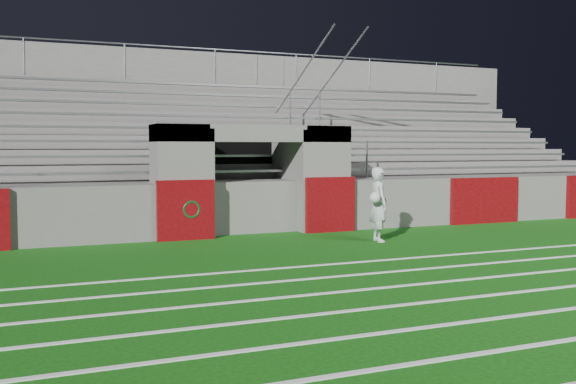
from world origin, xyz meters
name	(u,v)px	position (x,y,z in m)	size (l,w,h in m)	color
ground	(314,255)	(0.00, 0.00, 0.00)	(90.00, 90.00, 0.00)	#0F4B0C
field_markings	(490,319)	(0.00, -5.00, 0.01)	(28.00, 8.09, 0.01)	white
stadium_structure	(204,166)	(0.00, 7.97, 1.49)	(26.00, 8.48, 5.42)	#5E5C59
goalkeeper_with_ball	(379,204)	(2.07, 1.11, 0.83)	(0.61, 0.70, 1.64)	silver
hose_coil	(191,210)	(-1.68, 2.94, 0.68)	(0.60, 0.15, 0.60)	#0C3E0F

